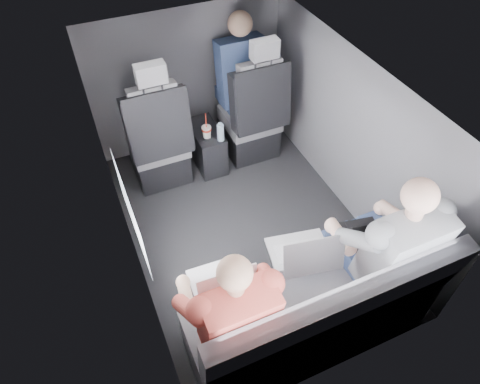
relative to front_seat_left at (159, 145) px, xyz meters
name	(u,v)px	position (x,y,z in m)	size (l,w,h in m)	color
floor	(245,227)	(0.45, -0.84, -0.40)	(2.60, 2.60, 0.00)	black
ceiling	(247,87)	(0.45, -0.84, 0.95)	(2.60, 2.60, 0.00)	#B2B2AD
panel_left	(123,204)	(-0.45, -0.84, 0.27)	(0.02, 2.60, 1.35)	#56565B
panel_right	(350,136)	(1.35, -0.84, 0.27)	(0.02, 2.60, 1.35)	#56565B
panel_front	(188,80)	(0.45, 0.46, 0.27)	(1.80, 0.02, 1.35)	#56565B
panel_back	(346,319)	(0.45, -2.14, 0.27)	(1.80, 0.02, 1.35)	#56565B
side_window	(131,212)	(-0.43, -1.14, 0.50)	(0.02, 0.75, 0.42)	white
seatbelt	(262,92)	(0.90, -0.17, 0.40)	(0.05, 0.01, 0.65)	black
front_seat_left	(159,145)	(0.00, 0.00, 0.00)	(0.52, 0.58, 1.26)	black
front_seat_right	(253,120)	(0.90, 0.00, 0.00)	(0.52, 0.58, 1.26)	black
center_console	(207,147)	(0.45, 0.04, -0.20)	(0.24, 0.48, 0.41)	black
rear_bench	(315,315)	(0.45, -1.90, -0.09)	(1.60, 0.57, 0.92)	slate
soda_cup	(207,132)	(0.42, -0.07, 0.06)	(0.08, 0.08, 0.26)	white
water_bottle	(221,132)	(0.52, -0.15, 0.08)	(0.06, 0.06, 0.18)	#A1BBDA
laptop_white	(223,283)	(-0.06, -1.64, 0.24)	(0.36, 0.34, 0.26)	silver
laptop_silver	(304,252)	(0.48, -1.65, 0.24)	(0.42, 0.40, 0.27)	#B6B7BB
laptop_black	(363,234)	(0.90, -1.67, 0.23)	(0.33, 0.32, 0.21)	black
passenger_rear_left	(228,309)	(-0.09, -1.81, 0.22)	(0.49, 0.62, 1.21)	#38373D
passenger_rear_right	(382,245)	(0.94, -1.81, 0.26)	(0.55, 0.66, 1.30)	navy
passenger_front_right	(240,72)	(0.89, 0.26, 0.36)	(0.42, 0.42, 0.89)	navy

